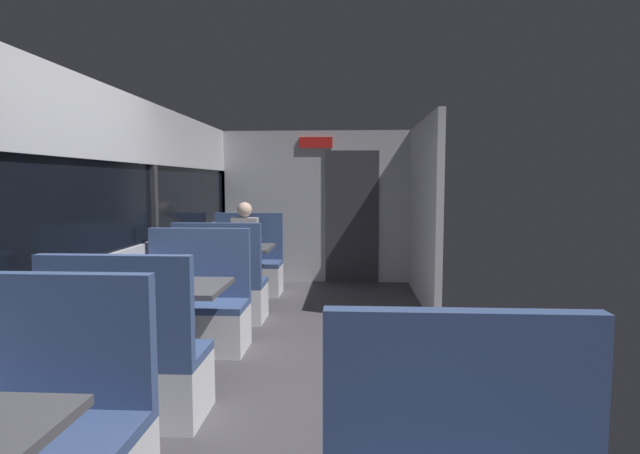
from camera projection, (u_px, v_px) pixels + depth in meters
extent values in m
cube|color=#423F44|center=(278.00, 395.00, 3.67)|extent=(3.30, 9.20, 0.02)
cube|color=#B2B2B7|center=(81.00, 327.00, 3.71)|extent=(0.08, 8.40, 0.95)
cube|color=#B2B2B7|center=(72.00, 115.00, 3.57)|extent=(0.08, 8.40, 0.60)
cube|color=black|center=(75.00, 211.00, 3.63)|extent=(0.03, 8.40, 0.75)
cube|color=#2D2D30|center=(154.00, 203.00, 5.02)|extent=(0.06, 0.08, 0.75)
cube|color=#2D2D30|center=(224.00, 195.00, 7.81)|extent=(0.06, 0.08, 0.75)
cube|color=#B2B2B7|center=(316.00, 207.00, 7.74)|extent=(2.90, 0.08, 2.30)
cube|color=#333338|center=(352.00, 217.00, 7.67)|extent=(0.80, 0.04, 2.00)
cube|color=red|center=(316.00, 142.00, 7.59)|extent=(0.50, 0.03, 0.16)
cube|color=#B2B2B7|center=(423.00, 212.00, 6.46)|extent=(0.08, 2.40, 2.30)
cube|color=#384C7A|center=(34.00, 432.00, 2.26)|extent=(0.95, 0.50, 0.06)
cube|color=#384C7A|center=(57.00, 340.00, 2.44)|extent=(0.95, 0.08, 0.65)
cylinder|color=#9E9EA3|center=(168.00, 334.00, 3.94)|extent=(0.10, 0.10, 0.70)
cube|color=#4C4C51|center=(167.00, 287.00, 3.91)|extent=(0.90, 0.70, 0.04)
cube|color=silver|center=(133.00, 388.00, 3.30)|extent=(0.95, 0.50, 0.39)
cube|color=#384C7A|center=(132.00, 354.00, 3.28)|extent=(0.95, 0.50, 0.06)
cube|color=#384C7A|center=(115.00, 308.00, 3.04)|extent=(0.95, 0.08, 0.65)
cube|color=silver|center=(195.00, 329.00, 4.61)|extent=(0.95, 0.50, 0.39)
cube|color=#384C7A|center=(194.00, 305.00, 4.59)|extent=(0.95, 0.50, 0.06)
cube|color=#384C7A|center=(200.00, 262.00, 4.77)|extent=(0.95, 0.08, 0.65)
cylinder|color=#9E9EA3|center=(236.00, 278.00, 6.27)|extent=(0.10, 0.10, 0.70)
cube|color=#4C4C51|center=(235.00, 248.00, 6.24)|extent=(0.90, 0.70, 0.04)
cube|color=silver|center=(223.00, 302.00, 5.63)|extent=(0.95, 0.50, 0.39)
cube|color=#384C7A|center=(222.00, 283.00, 5.61)|extent=(0.95, 0.50, 0.06)
cube|color=#384C7A|center=(217.00, 253.00, 5.37)|extent=(0.95, 0.08, 0.65)
cube|color=silver|center=(247.00, 280.00, 6.94)|extent=(0.95, 0.50, 0.39)
cube|color=#384C7A|center=(246.00, 263.00, 6.92)|extent=(0.95, 0.50, 0.06)
cube|color=#384C7A|center=(249.00, 236.00, 7.10)|extent=(0.95, 0.08, 0.65)
cube|color=#384C7A|center=(462.00, 403.00, 1.74)|extent=(0.95, 0.08, 0.65)
cube|color=#26262D|center=(246.00, 277.00, 6.94)|extent=(0.30, 0.36, 0.45)
cube|color=#99999E|center=(245.00, 240.00, 6.84)|extent=(0.34, 0.22, 0.60)
sphere|color=beige|center=(245.00, 210.00, 6.78)|extent=(0.20, 0.20, 0.20)
cylinder|color=#99999E|center=(227.00, 240.00, 6.67)|extent=(0.07, 0.28, 0.07)
cylinder|color=#99999E|center=(257.00, 240.00, 6.65)|extent=(0.07, 0.28, 0.07)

